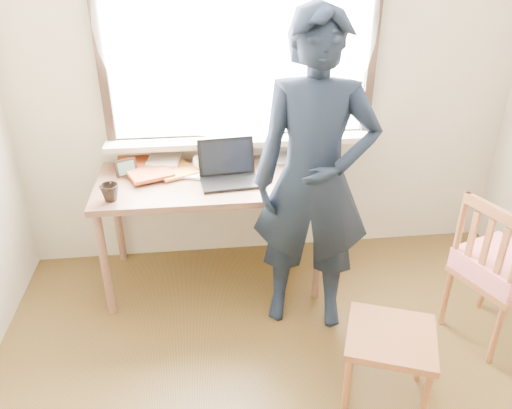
{
  "coord_description": "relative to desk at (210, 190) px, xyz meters",
  "views": [
    {
      "loc": [
        -0.49,
        -1.32,
        2.14
      ],
      "look_at": [
        -0.22,
        0.95,
        0.93
      ],
      "focal_mm": 35.0,
      "sensor_mm": 36.0,
      "label": 1
    }
  ],
  "objects": [
    {
      "name": "book_b",
      "position": [
        0.42,
        0.3,
        0.09
      ],
      "size": [
        0.2,
        0.25,
        0.02
      ],
      "primitive_type": "imported",
      "rotation": [
        0.0,
        0.0,
        -0.11
      ],
      "color": "white",
      "rests_on": "desk"
    },
    {
      "name": "mug_dark",
      "position": [
        -0.59,
        -0.24,
        0.13
      ],
      "size": [
        0.12,
        0.12,
        0.1
      ],
      "primitive_type": "imported",
      "rotation": [
        0.0,
        0.0,
        -0.06
      ],
      "color": "black",
      "rests_on": "desk"
    },
    {
      "name": "desk",
      "position": [
        0.0,
        0.0,
        0.0
      ],
      "size": [
        1.45,
        0.73,
        0.78
      ],
      "color": "brown",
      "rests_on": "ground"
    },
    {
      "name": "book_a",
      "position": [
        -0.44,
        0.2,
        0.09
      ],
      "size": [
        0.33,
        0.35,
        0.03
      ],
      "primitive_type": "imported",
      "rotation": [
        0.0,
        0.0,
        0.63
      ],
      "color": "white",
      "rests_on": "desk"
    },
    {
      "name": "picture_frame",
      "position": [
        -0.54,
        0.1,
        0.14
      ],
      "size": [
        0.13,
        0.08,
        0.11
      ],
      "color": "black",
      "rests_on": "desk"
    },
    {
      "name": "mug_white",
      "position": [
        -0.04,
        0.14,
        0.13
      ],
      "size": [
        0.17,
        0.17,
        0.09
      ],
      "primitive_type": "imported",
      "rotation": [
        0.0,
        0.0,
        0.78
      ],
      "color": "white",
      "rests_on": "desk"
    },
    {
      "name": "desk_clutter",
      "position": [
        -0.18,
        0.18,
        0.1
      ],
      "size": [
        0.82,
        0.48,
        0.05
      ],
      "color": "#B64821",
      "rests_on": "desk"
    },
    {
      "name": "side_chair",
      "position": [
        1.62,
        -0.78,
        -0.21
      ],
      "size": [
        0.53,
        0.55,
        0.93
      ],
      "color": "#9F5D34",
      "rests_on": "ground"
    },
    {
      "name": "laptop",
      "position": [
        0.12,
        -0.03,
        0.14
      ],
      "size": [
        0.39,
        0.33,
        0.25
      ],
      "color": "black",
      "rests_on": "desk"
    },
    {
      "name": "room_shell",
      "position": [
        0.42,
        -1.43,
        0.94
      ],
      "size": [
        3.52,
        4.02,
        2.61
      ],
      "color": "beige",
      "rests_on": "ground"
    },
    {
      "name": "mouse",
      "position": [
        0.49,
        -0.1,
        0.1
      ],
      "size": [
        0.09,
        0.07,
        0.04
      ],
      "primitive_type": "ellipsoid",
      "color": "black",
      "rests_on": "desk"
    },
    {
      "name": "person",
      "position": [
        0.58,
        -0.46,
        0.25
      ],
      "size": [
        0.77,
        0.59,
        1.89
      ],
      "primitive_type": "imported",
      "rotation": [
        0.0,
        0.0,
        -0.22
      ],
      "color": "black",
      "rests_on": "ground"
    },
    {
      "name": "work_chair",
      "position": [
        0.84,
        -1.18,
        -0.33
      ],
      "size": [
        0.55,
        0.54,
        0.44
      ],
      "color": "#9F5D34",
      "rests_on": "ground"
    }
  ]
}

